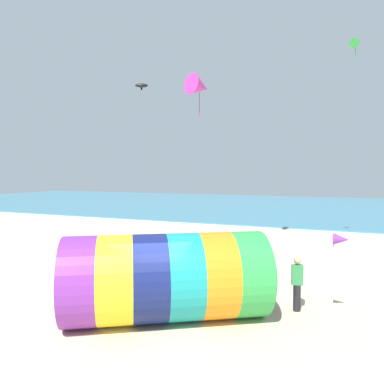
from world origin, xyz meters
The scene contains 8 objects.
ground_plane centered at (0.00, 0.00, 0.00)m, with size 120.00×120.00×0.00m, color beige.
sea centered at (0.00, 40.60, 0.05)m, with size 120.00×40.00×0.10m, color teal.
giant_inflatable_tube centered at (0.37, 0.22, 1.32)m, with size 6.52×5.50×2.65m.
kite_handler centered at (3.92, 2.55, 0.91)m, with size 0.40×0.30×1.77m.
kite_magenta_delta centered at (-2.24, 9.29, 9.18)m, with size 1.65×1.71×2.27m.
kite_green_delta centered at (5.53, 13.95, 11.99)m, with size 0.75×0.88×1.15m.
kite_black_parafoil centered at (-7.76, 12.48, 10.41)m, with size 0.96×0.73×0.49m.
beach_flag centered at (5.21, 2.17, 2.39)m, with size 0.47×0.36×2.69m.
Camera 1 is at (5.48, -9.80, 4.51)m, focal length 35.00 mm.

